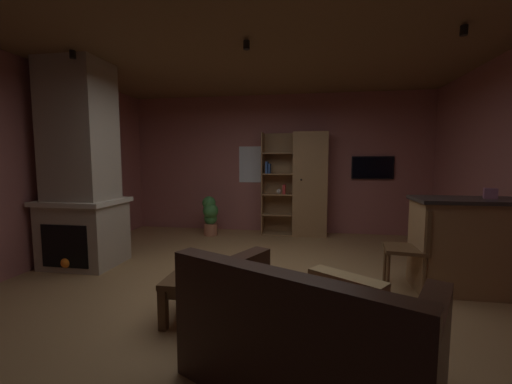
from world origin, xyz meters
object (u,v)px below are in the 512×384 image
object	(u,v)px
stone_fireplace	(81,175)
kitchen_bar_counter	(482,246)
tissue_box	(490,193)
potted_floor_plant	(210,215)
leather_couch	(308,339)
bookshelf_cabinet	(305,185)
coffee_table	(205,283)
table_book_0	(208,275)
dining_chair	(413,244)
wall_mounted_tv	(372,168)

from	to	relation	value
stone_fireplace	kitchen_bar_counter	distance (m)	4.94
tissue_box	potted_floor_plant	bearing A→B (deg)	151.29
leather_couch	tissue_box	bearing A→B (deg)	43.15
bookshelf_cabinet	leather_couch	world-z (taller)	bookshelf_cabinet
coffee_table	table_book_0	bearing A→B (deg)	-33.08
kitchen_bar_counter	leather_couch	distance (m)	2.56
potted_floor_plant	coffee_table	bearing A→B (deg)	-73.49
stone_fireplace	dining_chair	bearing A→B (deg)	-2.90
kitchen_bar_counter	potted_floor_plant	distance (m)	4.26
kitchen_bar_counter	stone_fireplace	bearing A→B (deg)	178.35
table_book_0	potted_floor_plant	xyz separation A→B (m)	(-0.97, 3.14, -0.01)
stone_fireplace	potted_floor_plant	xyz separation A→B (m)	(1.18, 1.96, -0.83)
tissue_box	leather_couch	world-z (taller)	tissue_box
bookshelf_cabinet	table_book_0	world-z (taller)	bookshelf_cabinet
dining_chair	wall_mounted_tv	world-z (taller)	wall_mounted_tv
tissue_box	potted_floor_plant	size ratio (longest dim) A/B	0.16
coffee_table	wall_mounted_tv	xyz separation A→B (m)	(2.13, 3.65, 0.98)
bookshelf_cabinet	wall_mounted_tv	size ratio (longest dim) A/B	2.57
kitchen_bar_counter	table_book_0	xyz separation A→B (m)	(-2.74, -1.04, -0.11)
stone_fireplace	tissue_box	size ratio (longest dim) A/B	22.76
potted_floor_plant	leather_couch	bearing A→B (deg)	-64.29
bookshelf_cabinet	coffee_table	distance (m)	3.61
kitchen_bar_counter	leather_couch	world-z (taller)	kitchen_bar_counter
table_book_0	dining_chair	world-z (taller)	dining_chair
leather_couch	table_book_0	size ratio (longest dim) A/B	14.41
dining_chair	tissue_box	bearing A→B (deg)	7.32
dining_chair	potted_floor_plant	bearing A→B (deg)	144.07
dining_chair	wall_mounted_tv	bearing A→B (deg)	88.63
kitchen_bar_counter	dining_chair	xyz separation A→B (m)	(-0.72, -0.07, 0.01)
leather_couch	potted_floor_plant	distance (m)	4.29
stone_fireplace	table_book_0	distance (m)	2.59
potted_floor_plant	wall_mounted_tv	world-z (taller)	wall_mounted_tv
bookshelf_cabinet	potted_floor_plant	world-z (taller)	bookshelf_cabinet
leather_couch	coffee_table	bearing A→B (deg)	141.29
tissue_box	leather_couch	bearing A→B (deg)	-136.85
bookshelf_cabinet	potted_floor_plant	xyz separation A→B (m)	(-1.80, -0.33, -0.57)
dining_chair	potted_floor_plant	distance (m)	3.70
bookshelf_cabinet	dining_chair	size ratio (longest dim) A/B	2.14
kitchen_bar_counter	dining_chair	world-z (taller)	kitchen_bar_counter
bookshelf_cabinet	table_book_0	bearing A→B (deg)	-103.39
coffee_table	dining_chair	world-z (taller)	dining_chair
leather_couch	potted_floor_plant	world-z (taller)	leather_couch
leather_couch	wall_mounted_tv	distance (m)	4.67
tissue_box	potted_floor_plant	distance (m)	4.36
leather_couch	kitchen_bar_counter	bearing A→B (deg)	43.65
kitchen_bar_counter	coffee_table	world-z (taller)	kitchen_bar_counter
wall_mounted_tv	potted_floor_plant	bearing A→B (deg)	-169.90
bookshelf_cabinet	kitchen_bar_counter	distance (m)	3.13
coffee_table	stone_fireplace	bearing A→B (deg)	151.26
coffee_table	potted_floor_plant	bearing A→B (deg)	106.51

